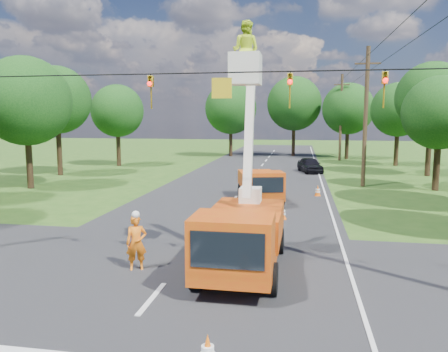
% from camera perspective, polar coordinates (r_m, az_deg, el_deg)
% --- Properties ---
extents(ground, '(140.00, 140.00, 0.00)m').
position_cam_1_polar(ground, '(31.57, 2.68, -1.48)').
color(ground, '#2A5018').
rests_on(ground, ground).
extents(road_main, '(12.00, 100.00, 0.06)m').
position_cam_1_polar(road_main, '(31.57, 2.68, -1.48)').
color(road_main, black).
rests_on(road_main, ground).
extents(road_cross, '(56.00, 10.00, 0.07)m').
position_cam_1_polar(road_cross, '(14.40, -6.71, -12.66)').
color(road_cross, black).
rests_on(road_cross, ground).
extents(edge_line, '(0.12, 90.00, 0.02)m').
position_cam_1_polar(edge_line, '(31.37, 12.88, -1.72)').
color(edge_line, silver).
rests_on(edge_line, ground).
extents(bucket_truck, '(2.50, 6.19, 8.01)m').
position_cam_1_polar(bucket_truck, '(14.13, 2.44, -5.74)').
color(bucket_truck, '#C1380D').
rests_on(bucket_truck, ground).
extents(second_truck, '(3.27, 5.68, 2.01)m').
position_cam_1_polar(second_truck, '(26.11, 4.77, -1.09)').
color(second_truck, '#C1380D').
rests_on(second_truck, ground).
extents(ground_worker, '(0.79, 0.66, 1.85)m').
position_cam_1_polar(ground_worker, '(14.68, -11.37, -8.57)').
color(ground_worker, orange).
rests_on(ground_worker, ground).
extents(distant_car, '(2.64, 4.36, 1.39)m').
position_cam_1_polar(distant_car, '(40.80, 11.17, 1.43)').
color(distant_car, black).
rests_on(distant_car, ground).
extents(traffic_cone_1, '(0.38, 0.38, 0.71)m').
position_cam_1_polar(traffic_cone_1, '(9.36, -2.15, -21.96)').
color(traffic_cone_1, orange).
rests_on(traffic_cone_1, ground).
extents(traffic_cone_2, '(0.38, 0.38, 0.71)m').
position_cam_1_polar(traffic_cone_2, '(18.67, 1.86, -6.73)').
color(traffic_cone_2, orange).
rests_on(traffic_cone_2, ground).
extents(traffic_cone_3, '(0.38, 0.38, 0.71)m').
position_cam_1_polar(traffic_cone_3, '(21.72, 7.65, -4.75)').
color(traffic_cone_3, orange).
rests_on(traffic_cone_3, ground).
extents(traffic_cone_7, '(0.38, 0.38, 0.71)m').
position_cam_1_polar(traffic_cone_7, '(28.53, 12.15, -1.89)').
color(traffic_cone_7, orange).
rests_on(traffic_cone_7, ground).
extents(traffic_cone_8, '(0.38, 0.38, 0.71)m').
position_cam_1_polar(traffic_cone_8, '(19.74, 3.79, -5.94)').
color(traffic_cone_8, orange).
rests_on(traffic_cone_8, ground).
extents(pole_right_mid, '(1.80, 0.30, 10.00)m').
position_cam_1_polar(pole_right_mid, '(33.25, 18.01, 7.45)').
color(pole_right_mid, '#4C3823').
rests_on(pole_right_mid, ground).
extents(pole_right_far, '(1.80, 0.30, 10.00)m').
position_cam_1_polar(pole_right_far, '(53.13, 15.02, 7.48)').
color(pole_right_far, '#4C3823').
rests_on(pole_right_far, ground).
extents(signal_span, '(18.00, 0.29, 1.07)m').
position_cam_1_polar(signal_span, '(13.07, 2.46, 11.56)').
color(signal_span, black).
rests_on(signal_span, ground).
extents(tree_left_d, '(6.20, 6.20, 9.24)m').
position_cam_1_polar(tree_left_d, '(33.77, -24.47, 8.87)').
color(tree_left_d, '#382616').
rests_on(tree_left_d, ground).
extents(tree_left_e, '(5.80, 5.80, 9.41)m').
position_cam_1_polar(tree_left_e, '(40.65, -21.00, 9.23)').
color(tree_left_e, '#382616').
rests_on(tree_left_e, ground).
extents(tree_left_f, '(5.40, 5.40, 8.40)m').
position_cam_1_polar(tree_left_f, '(46.85, -13.76, 8.25)').
color(tree_left_f, '#382616').
rests_on(tree_left_f, ground).
extents(tree_right_c, '(5.00, 5.00, 7.83)m').
position_cam_1_polar(tree_right_c, '(33.25, 26.38, 7.39)').
color(tree_right_c, '#382616').
rests_on(tree_right_c, ground).
extents(tree_right_d, '(6.00, 6.00, 9.70)m').
position_cam_1_polar(tree_right_d, '(41.42, 25.51, 9.22)').
color(tree_right_d, '#382616').
rests_on(tree_right_d, ground).
extents(tree_right_e, '(5.60, 5.60, 8.63)m').
position_cam_1_polar(tree_right_e, '(48.94, 21.81, 8.04)').
color(tree_right_e, '#382616').
rests_on(tree_right_e, ground).
extents(tree_far_a, '(6.60, 6.60, 9.50)m').
position_cam_1_polar(tree_far_a, '(56.65, 0.90, 8.82)').
color(tree_far_a, '#382616').
rests_on(tree_far_a, ground).
extents(tree_far_b, '(7.00, 7.00, 10.32)m').
position_cam_1_polar(tree_far_b, '(57.97, 9.15, 9.31)').
color(tree_far_b, '#382616').
rests_on(tree_far_b, ground).
extents(tree_far_c, '(6.20, 6.20, 9.18)m').
position_cam_1_polar(tree_far_c, '(55.22, 15.92, 8.43)').
color(tree_far_c, '#382616').
rests_on(tree_far_c, ground).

